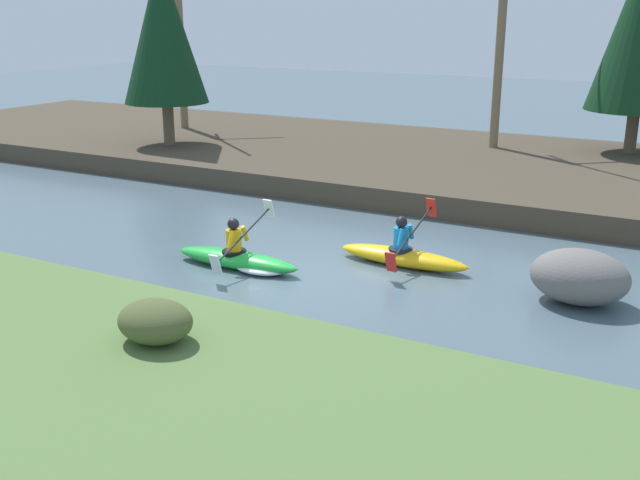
% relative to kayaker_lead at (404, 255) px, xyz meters
% --- Properties ---
extents(ground_plane, '(90.00, 90.00, 0.00)m').
position_rel_kayaker_lead_xyz_m(ground_plane, '(-1.35, -1.47, -0.22)').
color(ground_plane, '#4C606B').
extents(riverbank_near, '(44.00, 6.41, 0.52)m').
position_rel_kayaker_lead_xyz_m(riverbank_near, '(-1.35, -7.47, 0.04)').
color(riverbank_near, '#56753D').
rests_on(riverbank_near, ground).
extents(riverbank_far, '(44.00, 10.25, 0.61)m').
position_rel_kayaker_lead_xyz_m(riverbank_far, '(-1.35, 8.60, 0.08)').
color(riverbank_far, '#473D2D').
rests_on(riverbank_far, ground).
extents(conifer_tree_far_left, '(2.70, 2.70, 5.89)m').
position_rel_kayaker_lead_xyz_m(conifer_tree_far_left, '(-10.82, 6.02, 4.00)').
color(conifer_tree_far_left, brown).
rests_on(conifer_tree_far_left, riverbank_far).
extents(bare_tree_upstream, '(3.68, 3.63, 6.68)m').
position_rel_kayaker_lead_xyz_m(bare_tree_upstream, '(-12.67, 9.25, 3.53)').
color(bare_tree_upstream, '#7A664C').
rests_on(bare_tree_upstream, riverbank_far).
extents(bare_tree_mid_upstream, '(3.81, 3.77, 6.94)m').
position_rel_kayaker_lead_xyz_m(bare_tree_mid_upstream, '(-1.29, 10.73, 3.65)').
color(bare_tree_mid_upstream, '#7A664C').
rests_on(bare_tree_mid_upstream, riverbank_far).
extents(shrub_clump_nearest, '(1.08, 0.90, 0.59)m').
position_rel_kayaker_lead_xyz_m(shrub_clump_nearest, '(-1.19, -5.95, 0.59)').
color(shrub_clump_nearest, '#4C562D').
rests_on(shrub_clump_nearest, riverbank_near).
extents(kayaker_lead, '(2.78, 2.07, 1.20)m').
position_rel_kayaker_lead_xyz_m(kayaker_lead, '(0.00, 0.00, 0.00)').
color(kayaker_lead, yellow).
rests_on(kayaker_lead, ground).
extents(kayaker_middle, '(2.77, 2.06, 1.20)m').
position_rel_kayaker_lead_xyz_m(kayaker_middle, '(-2.72, -1.69, -0.02)').
color(kayaker_middle, green).
rests_on(kayaker_middle, ground).
extents(boulder_midstream, '(1.68, 1.31, 0.95)m').
position_rel_kayaker_lead_xyz_m(boulder_midstream, '(3.39, -0.37, 0.25)').
color(boulder_midstream, slate).
rests_on(boulder_midstream, ground).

